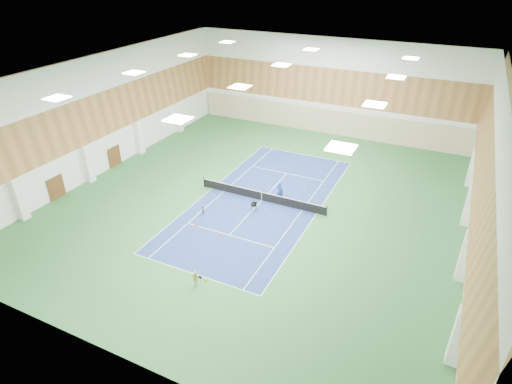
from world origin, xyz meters
The scene contains 22 objects.
ground centered at (0.00, 0.00, 0.00)m, with size 40.00×40.00×0.00m, color #2B6432.
room_shell centered at (0.00, 0.00, 6.00)m, with size 36.00×40.00×12.00m, color white, non-canonical shape.
wood_cladding centered at (0.00, 0.00, 8.00)m, with size 36.00×40.00×8.00m, color #A36E3C, non-canonical shape.
ceiling_light_grid centered at (0.00, 0.00, 11.92)m, with size 21.40×25.40×0.06m, color white, non-canonical shape.
court_surface centered at (0.00, 0.00, 0.01)m, with size 10.97×23.77×0.01m, color navy.
tennis_balls_scatter centered at (0.00, 0.00, 0.05)m, with size 10.57×22.77×0.07m, color #C1E326, non-canonical shape.
tennis_net centered at (0.00, 0.00, 0.55)m, with size 12.80×0.10×1.10m, color black, non-canonical shape.
back_curtain centered at (0.00, 19.75, 1.60)m, with size 35.40×0.16×3.20m, color #C6B793.
door_left_a centered at (-17.92, -8.00, 1.10)m, with size 0.08×1.80×2.20m, color #593319.
door_left_b centered at (-17.92, 0.00, 1.10)m, with size 0.08×1.80×2.20m, color #593319.
coach centered at (1.51, 0.82, 0.94)m, with size 0.69×0.45×1.89m, color navy.
child_court centered at (-3.68, -4.61, 0.50)m, with size 0.48×0.38×0.99m, color gray.
child_apron centered at (0.87, -12.88, 0.60)m, with size 0.71×0.29×1.20m, color tan.
ball_cart centered at (0.16, -1.96, 0.40)m, with size 0.47×0.47×0.80m, color black, non-canonical shape.
cone_svc_a centered at (-3.24, -6.45, 0.12)m, with size 0.23×0.23×0.25m, color #E9430C.
cone_svc_b centered at (-0.63, -6.80, 0.12)m, with size 0.21×0.21×0.23m, color #DD550B.
cone_svc_c centered at (0.69, -6.86, 0.10)m, with size 0.18×0.18×0.20m, color #E44E0C.
cone_svc_d centered at (3.46, -6.07, 0.10)m, with size 0.18×0.18×0.20m, color #FB5D0D.
cone_base_a centered at (-4.51, -11.50, 0.11)m, with size 0.19×0.19×0.21m, color #D93F0B.
cone_base_b centered at (-1.46, -12.28, 0.10)m, with size 0.18×0.18×0.20m, color #F54D0C.
cone_base_c centered at (1.31, -12.22, 0.10)m, with size 0.19×0.19×0.20m, color #DC5B0B.
cone_base_d centered at (3.79, -11.74, 0.12)m, with size 0.21×0.21×0.23m, color #D8590B.
Camera 1 is at (14.82, -32.00, 20.49)m, focal length 30.00 mm.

